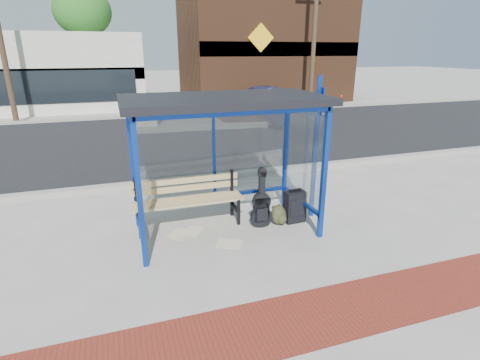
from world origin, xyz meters
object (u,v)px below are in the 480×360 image
object	(u,v)px
suitcase	(295,207)
backpack	(279,215)
parked_car	(274,99)
bench	(187,198)
fire_hydrant	(341,100)
guitar_bag	(261,207)

from	to	relation	value
suitcase	backpack	world-z (taller)	suitcase
backpack	parked_car	world-z (taller)	parked_car
bench	parked_car	bearing A→B (deg)	60.86
bench	fire_hydrant	distance (m)	17.56
guitar_bag	fire_hydrant	bearing A→B (deg)	57.73
parked_car	fire_hydrant	xyz separation A→B (m)	(4.72, 0.90, -0.31)
guitar_bag	parked_car	distance (m)	13.94
backpack	fire_hydrant	bearing A→B (deg)	39.80
bench	parked_car	xyz separation A→B (m)	(7.00, 12.18, 0.12)
bench	backpack	size ratio (longest dim) A/B	5.37
guitar_bag	backpack	xyz separation A→B (m)	(0.36, -0.02, -0.22)
parked_car	guitar_bag	bearing A→B (deg)	150.33
bench	suitcase	world-z (taller)	bench
bench	backpack	world-z (taller)	bench
backpack	fire_hydrant	world-z (taller)	fire_hydrant
guitar_bag	suitcase	distance (m)	0.69
guitar_bag	parked_car	size ratio (longest dim) A/B	0.27
suitcase	parked_car	xyz separation A→B (m)	(5.05, 12.70, 0.36)
bench	guitar_bag	size ratio (longest dim) A/B	1.87
fire_hydrant	backpack	bearing A→B (deg)	-126.57
guitar_bag	backpack	bearing A→B (deg)	2.34
backpack	parked_car	distance (m)	13.82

